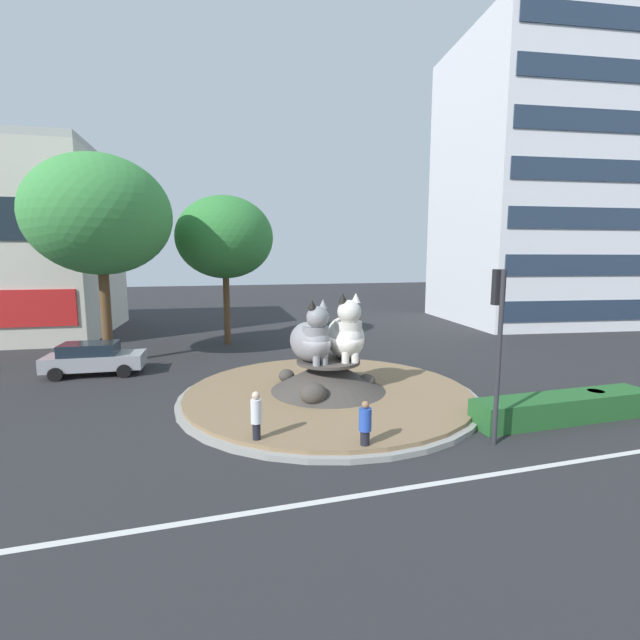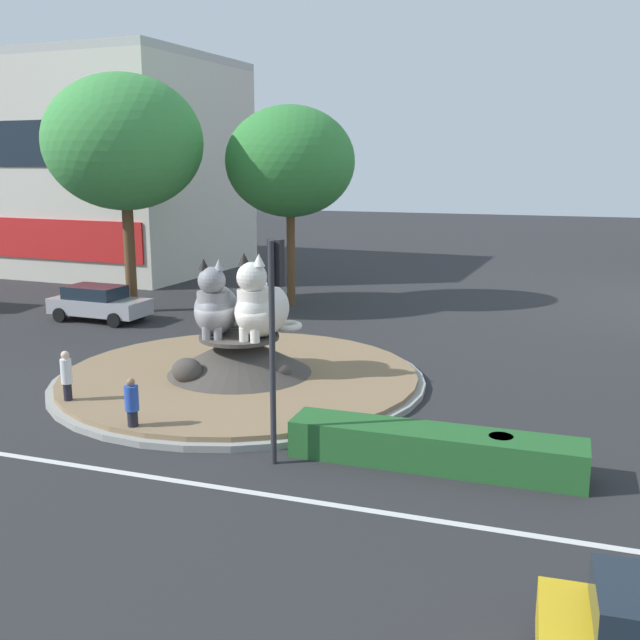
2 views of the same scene
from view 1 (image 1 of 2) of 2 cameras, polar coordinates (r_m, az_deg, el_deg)
The scene contains 14 objects.
ground_plane at distance 18.04m, azimuth 1.07°, elevation -10.05°, with size 160.00×160.00×0.00m, color #28282B.
lane_centreline at distance 11.76m, azimuth 12.33°, elevation -20.49°, with size 112.00×0.20×0.01m, color silver.
roundabout_island at distance 17.89m, azimuth 1.06°, elevation -8.64°, with size 11.91×11.91×1.56m.
cat_statue_grey at distance 17.11m, azimuth -1.09°, elevation -2.49°, with size 1.90×2.65×2.51m.
cat_statue_white at distance 17.67m, azimuth 3.43°, elevation -1.92°, with size 1.97×2.80×2.72m.
traffic_light_mast at distance 13.90m, azimuth 22.27°, elevation -0.51°, with size 0.35×0.46×5.28m.
office_tower at distance 45.09m, azimuth 27.50°, elevation 15.27°, with size 18.01×15.69×24.02m.
clipped_hedge_strip at distance 17.64m, azimuth 29.16°, elevation -9.97°, with size 6.85×1.20×0.90m, color #235B28.
broadleaf_tree_behind_island at distance 25.71m, azimuth -26.85°, elevation 12.07°, with size 7.19×7.19×10.88m.
second_tree_near_tower at distance 29.27m, azimuth -12.33°, elevation 10.46°, with size 6.20×6.20×9.61m.
pedestrian_blue_shirt at distance 12.82m, azimuth 5.91°, elevation -13.74°, with size 0.36×0.36×1.61m.
pedestrian_white_shirt at distance 13.20m, azimuth -8.32°, elevation -12.62°, with size 0.32×0.32×1.77m.
hatchback_near_shophouse at distance 23.92m, azimuth -27.44°, elevation -4.43°, with size 4.56×2.27×1.57m.
litter_bin at distance 18.77m, azimuth 32.24°, elevation -9.15°, with size 0.56×0.56×0.90m.
Camera 1 is at (-5.04, -16.40, 5.56)m, focal length 24.52 mm.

